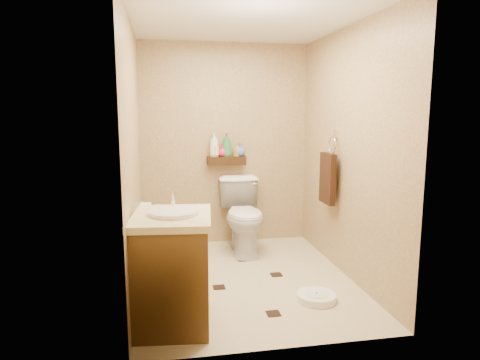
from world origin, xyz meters
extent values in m
plane|color=beige|center=(0.00, 0.00, 0.00)|extent=(2.50, 2.50, 0.00)
cube|color=tan|center=(0.00, 1.25, 1.20)|extent=(2.00, 0.04, 2.40)
cube|color=tan|center=(0.00, -1.25, 1.20)|extent=(2.00, 0.04, 2.40)
cube|color=tan|center=(-1.00, 0.00, 1.20)|extent=(0.04, 2.50, 2.40)
cube|color=tan|center=(1.00, 0.00, 1.20)|extent=(0.04, 2.50, 2.40)
cube|color=silver|center=(0.00, 0.00, 2.40)|extent=(2.00, 2.50, 0.02)
cube|color=#311A0D|center=(0.00, 1.17, 1.02)|extent=(0.46, 0.14, 0.10)
cube|color=black|center=(-0.28, -0.16, 0.00)|extent=(0.11, 0.11, 0.01)
cube|color=black|center=(0.32, 0.05, 0.00)|extent=(0.11, 0.11, 0.01)
cube|color=black|center=(0.08, -0.75, 0.00)|extent=(0.11, 0.11, 0.01)
cube|color=black|center=(-0.56, 0.50, 0.00)|extent=(0.11, 0.11, 0.01)
cube|color=black|center=(0.48, -0.54, 0.00)|extent=(0.11, 0.11, 0.01)
cube|color=black|center=(0.08, 0.53, 0.00)|extent=(0.11, 0.11, 0.01)
imported|color=white|center=(0.15, 0.83, 0.42)|extent=(0.48, 0.83, 0.84)
cube|color=brown|center=(-0.70, -0.74, 0.40)|extent=(0.60, 0.71, 0.80)
cube|color=#FFECB8|center=(-0.70, -0.74, 0.82)|extent=(0.64, 0.75, 0.05)
cylinder|color=silver|center=(-0.68, -0.74, 0.86)|extent=(0.37, 0.37, 0.05)
cylinder|color=silver|center=(-0.68, -0.52, 0.92)|extent=(0.03, 0.03, 0.12)
cylinder|color=white|center=(0.51, -0.58, 0.03)|extent=(0.35, 0.35, 0.06)
cylinder|color=white|center=(0.51, -0.58, 0.06)|extent=(0.20, 0.20, 0.01)
cylinder|color=#1B6C66|center=(-0.82, 1.07, 0.07)|extent=(0.12, 0.12, 0.14)
cylinder|color=white|center=(-0.82, 1.07, 0.32)|extent=(0.02, 0.02, 0.38)
sphere|color=white|center=(-0.82, 1.07, 0.50)|extent=(0.09, 0.09, 0.09)
cube|color=silver|center=(0.98, 0.25, 1.38)|extent=(0.03, 0.06, 0.08)
torus|color=silver|center=(0.95, 0.25, 1.26)|extent=(0.02, 0.19, 0.19)
cube|color=#341E0F|center=(0.91, 0.25, 0.92)|extent=(0.06, 0.30, 0.52)
cylinder|color=white|center=(-0.94, 0.65, 0.60)|extent=(0.11, 0.11, 0.11)
cylinder|color=silver|center=(-0.98, 0.65, 0.66)|extent=(0.04, 0.02, 0.02)
imported|color=white|center=(-0.14, 1.17, 1.21)|extent=(0.15, 0.15, 0.29)
imported|color=gold|center=(-0.14, 1.17, 1.16)|extent=(0.12, 0.12, 0.18)
imported|color=#EF1C45|center=(-0.05, 1.17, 1.14)|extent=(0.14, 0.14, 0.14)
imported|color=#2B8240|center=(0.00, 1.17, 1.21)|extent=(0.14, 0.14, 0.28)
imported|color=gold|center=(0.13, 1.17, 1.15)|extent=(0.10, 0.10, 0.15)
imported|color=#5266CE|center=(0.17, 1.17, 1.15)|extent=(0.17, 0.17, 0.16)
camera|label=1|loc=(-0.76, -3.85, 1.60)|focal=32.00mm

